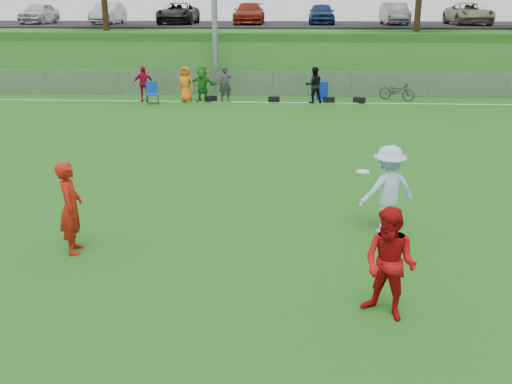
# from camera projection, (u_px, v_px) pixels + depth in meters

# --- Properties ---
(ground) EXTENTS (120.00, 120.00, 0.00)m
(ground) POSITION_uv_depth(u_px,v_px,m) (238.00, 268.00, 10.47)
(ground) COLOR #125815
(ground) RESTS_ON ground
(sideline_far) EXTENTS (60.00, 0.10, 0.01)m
(sideline_far) POSITION_uv_depth(u_px,v_px,m) (271.00, 102.00, 27.50)
(sideline_far) COLOR white
(sideline_far) RESTS_ON ground
(fence) EXTENTS (58.00, 0.06, 1.30)m
(fence) POSITION_uv_depth(u_px,v_px,m) (272.00, 83.00, 29.19)
(fence) COLOR gray
(fence) RESTS_ON ground
(berm) EXTENTS (120.00, 18.00, 3.00)m
(berm) POSITION_uv_depth(u_px,v_px,m) (277.00, 49.00, 39.33)
(berm) COLOR #1C5818
(berm) RESTS_ON ground
(parking_lot) EXTENTS (120.00, 12.00, 0.10)m
(parking_lot) POSITION_uv_depth(u_px,v_px,m) (278.00, 24.00, 40.73)
(parking_lot) COLOR black
(parking_lot) RESTS_ON berm
(car_row) EXTENTS (32.04, 5.18, 1.44)m
(car_row) POSITION_uv_depth(u_px,v_px,m) (261.00, 13.00, 39.60)
(car_row) COLOR silver
(car_row) RESTS_ON parking_lot
(spectator_row) EXTENTS (9.22, 0.83, 1.69)m
(spectator_row) POSITION_uv_depth(u_px,v_px,m) (216.00, 84.00, 27.38)
(spectator_row) COLOR #AF0C32
(spectator_row) RESTS_ON ground
(gear_bags) EXTENTS (7.79, 0.54, 0.26)m
(gear_bags) POSITION_uv_depth(u_px,v_px,m) (293.00, 100.00, 27.50)
(gear_bags) COLOR black
(gear_bags) RESTS_ON ground
(player_red_left) EXTENTS (0.57, 0.74, 1.81)m
(player_red_left) POSITION_uv_depth(u_px,v_px,m) (71.00, 208.00, 10.87)
(player_red_left) COLOR #AA180B
(player_red_left) RESTS_ON ground
(player_red_center) EXTENTS (1.09, 1.05, 1.77)m
(player_red_center) POSITION_uv_depth(u_px,v_px,m) (390.00, 264.00, 8.59)
(player_red_center) COLOR #AC0B0E
(player_red_center) RESTS_ON ground
(player_blue) EXTENTS (1.38, 1.07, 1.88)m
(player_blue) POSITION_uv_depth(u_px,v_px,m) (388.00, 190.00, 11.80)
(player_blue) COLOR #AFCEF3
(player_blue) RESTS_ON ground
(frisbee) EXTENTS (0.27, 0.27, 0.03)m
(frisbee) POSITION_uv_depth(u_px,v_px,m) (363.00, 172.00, 11.88)
(frisbee) COLOR white
(frisbee) RESTS_ON ground
(recycling_bin) EXTENTS (0.67, 0.67, 0.89)m
(recycling_bin) POSITION_uv_depth(u_px,v_px,m) (322.00, 91.00, 28.17)
(recycling_bin) COLOR #1028B2
(recycling_bin) RESTS_ON ground
(camp_chair) EXTENTS (0.71, 0.72, 1.02)m
(camp_chair) POSITION_uv_depth(u_px,v_px,m) (153.00, 98.00, 26.98)
(camp_chair) COLOR #0E3C99
(camp_chair) RESTS_ON ground
(bicycle) EXTENTS (1.85, 1.40, 0.93)m
(bicycle) POSITION_uv_depth(u_px,v_px,m) (397.00, 91.00, 27.96)
(bicycle) COLOR #29292B
(bicycle) RESTS_ON ground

